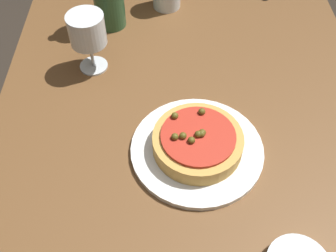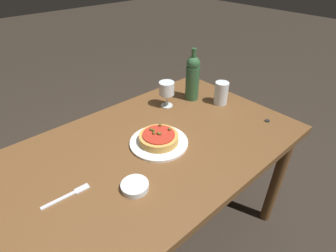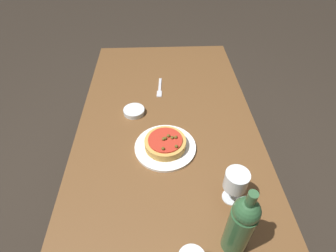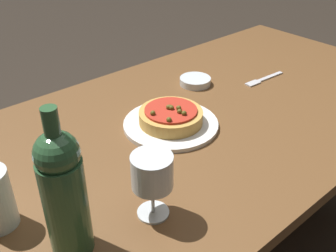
{
  "view_description": "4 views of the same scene",
  "coord_description": "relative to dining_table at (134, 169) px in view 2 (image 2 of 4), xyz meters",
  "views": [
    {
      "loc": [
        -0.31,
        0.05,
        1.34
      ],
      "look_at": [
        0.18,
        0.04,
        0.73
      ],
      "focal_mm": 42.0,
      "sensor_mm": 36.0,
      "label": 1
    },
    {
      "loc": [
        -0.45,
        -0.73,
        1.44
      ],
      "look_at": [
        0.17,
        -0.04,
        0.8
      ],
      "focal_mm": 28.0,
      "sensor_mm": 36.0,
      "label": 2
    },
    {
      "loc": [
        0.88,
        -0.03,
        1.55
      ],
      "look_at": [
        0.09,
        -0.0,
        0.79
      ],
      "focal_mm": 28.0,
      "sensor_mm": 36.0,
      "label": 3
    },
    {
      "loc": [
        0.74,
        0.67,
        1.28
      ],
      "look_at": [
        0.16,
        0.01,
        0.73
      ],
      "focal_mm": 42.0,
      "sensor_mm": 36.0,
      "label": 4
    }
  ],
  "objects": [
    {
      "name": "ground_plane",
      "position": [
        0.0,
        0.0,
        -0.63
      ],
      "size": [
        14.0,
        14.0,
        0.0
      ],
      "primitive_type": "plane",
      "color": "#2D261E"
    },
    {
      "name": "dining_table",
      "position": [
        0.0,
        0.0,
        0.0
      ],
      "size": [
        1.56,
        0.83,
        0.71
      ],
      "color": "brown",
      "rests_on": "ground_plane"
    },
    {
      "name": "dinner_plate",
      "position": [
        0.13,
        -0.01,
        0.09
      ],
      "size": [
        0.26,
        0.26,
        0.01
      ],
      "color": "white",
      "rests_on": "dining_table"
    },
    {
      "name": "pizza",
      "position": [
        0.13,
        -0.01,
        0.11
      ],
      "size": [
        0.17,
        0.17,
        0.05
      ],
      "color": "gold",
      "rests_on": "dinner_plate"
    },
    {
      "name": "wine_glass",
      "position": [
        0.38,
        0.21,
        0.18
      ],
      "size": [
        0.08,
        0.08,
        0.14
      ],
      "color": "silver",
      "rests_on": "dining_table"
    },
    {
      "name": "wine_bottle",
      "position": [
        0.55,
        0.18,
        0.21
      ],
      "size": [
        0.08,
        0.08,
        0.29
      ],
      "color": "#2D5633",
      "rests_on": "dining_table"
    },
    {
      "name": "water_cup",
      "position": [
        0.63,
        0.04,
        0.14
      ],
      "size": [
        0.07,
        0.07,
        0.13
      ],
      "color": "silver",
      "rests_on": "dining_table"
    },
    {
      "name": "side_bowl",
      "position": [
        -0.1,
        -0.16,
        0.09
      ],
      "size": [
        0.1,
        0.1,
        0.02
      ],
      "color": "silver",
      "rests_on": "dining_table"
    },
    {
      "name": "fork",
      "position": [
        -0.29,
        -0.03,
        0.08
      ],
      "size": [
        0.17,
        0.03,
        0.0
      ],
      "rotation": [
        0.0,
        0.0,
        -0.06
      ],
      "color": "silver",
      "rests_on": "dining_table"
    },
    {
      "name": "bottle_cap",
      "position": [
        0.66,
        -0.24,
        0.08
      ],
      "size": [
        0.02,
        0.02,
        0.01
      ],
      "color": "black",
      "rests_on": "dining_table"
    }
  ]
}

